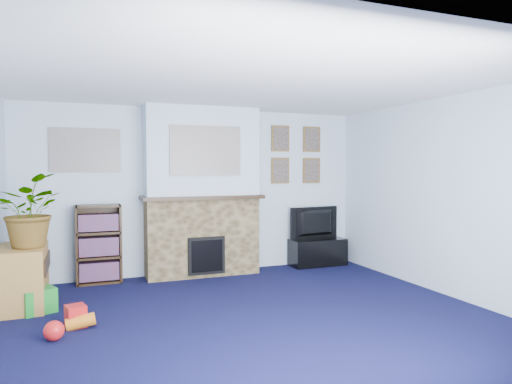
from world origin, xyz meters
name	(u,v)px	position (x,y,z in m)	size (l,w,h in m)	color
floor	(253,319)	(0.00, 0.00, 0.00)	(5.00, 4.50, 0.01)	black
ceiling	(253,82)	(0.00, 0.00, 2.40)	(5.00, 4.50, 0.01)	white
wall_back	(199,191)	(0.00, 2.25, 1.20)	(5.00, 0.04, 2.40)	silver
wall_front	(398,230)	(0.00, -2.25, 1.20)	(5.00, 0.04, 2.40)	silver
wall_right	(447,196)	(2.50, 0.00, 1.20)	(0.04, 4.50, 2.40)	silver
chimney_breast	(202,193)	(0.00, 2.05, 1.18)	(1.72, 0.50, 2.40)	brown
collage_main	(206,151)	(0.00, 1.84, 1.78)	(1.00, 0.03, 0.68)	gray
collage_left	(86,150)	(-1.55, 2.23, 1.78)	(0.90, 0.03, 0.58)	gray
portrait_tl	(280,138)	(1.30, 2.23, 2.00)	(0.30, 0.03, 0.40)	brown
portrait_tr	(312,139)	(1.85, 2.23, 2.00)	(0.30, 0.03, 0.40)	brown
portrait_bl	(280,171)	(1.30, 2.23, 1.50)	(0.30, 0.03, 0.40)	brown
portrait_br	(311,171)	(1.85, 2.23, 1.50)	(0.30, 0.03, 0.40)	brown
tv_stand	(318,251)	(1.86, 2.03, 0.22)	(0.88, 0.37, 0.42)	black
television	(317,223)	(1.86, 2.05, 0.67)	(0.87, 0.11, 0.50)	black
bookshelf	(99,246)	(-1.41, 2.11, 0.50)	(0.58, 0.28, 1.05)	black
sideboard	(22,276)	(-2.24, 1.28, 0.35)	(0.48, 0.87, 0.68)	#A87836
potted_plant	(25,210)	(-2.19, 1.23, 1.08)	(0.72, 0.63, 0.81)	#26661E
mantel_clock	(194,191)	(-0.13, 2.00, 1.22)	(0.09, 0.06, 0.13)	gold
mantel_candle	(226,189)	(0.34, 2.00, 1.23)	(0.05, 0.05, 0.17)	#B2BFC6
mantel_teddy	(169,192)	(-0.48, 2.00, 1.22)	(0.14, 0.14, 0.14)	gray
mantel_can	(254,190)	(0.77, 2.00, 1.21)	(0.06, 0.06, 0.12)	red
green_crate	(38,300)	(-2.07, 1.00, 0.14)	(0.33, 0.26, 0.26)	#198C26
toy_ball	(54,331)	(-1.87, 0.08, 0.09)	(0.18, 0.18, 0.18)	red
toy_block	(76,316)	(-1.69, 0.39, 0.11)	(0.17, 0.17, 0.21)	red
toy_tube	(81,322)	(-1.64, 0.31, 0.07)	(0.12, 0.12, 0.27)	orange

